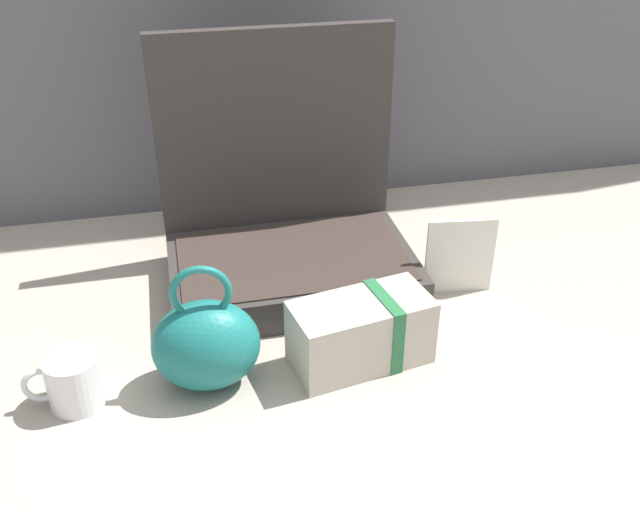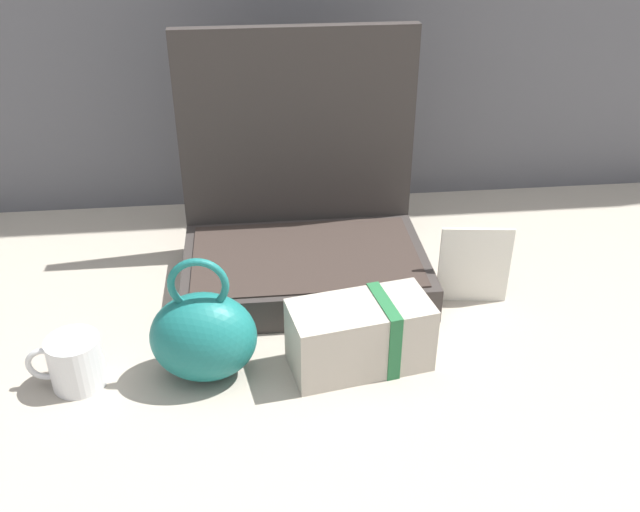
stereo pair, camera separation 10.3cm
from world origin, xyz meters
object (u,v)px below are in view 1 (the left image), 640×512
(open_suitcase, at_px, (286,226))
(cream_toiletry_bag, at_px, (363,332))
(teal_pouch_handbag, at_px, (206,344))
(coffee_mug, at_px, (73,381))
(info_card_left, at_px, (460,256))

(open_suitcase, xyz_separation_m, cream_toiletry_bag, (0.07, -0.28, -0.04))
(open_suitcase, height_order, teal_pouch_handbag, open_suitcase)
(coffee_mug, bearing_deg, open_suitcase, 38.05)
(cream_toiletry_bag, distance_m, coffee_mug, 0.43)
(cream_toiletry_bag, bearing_deg, teal_pouch_handbag, -179.60)
(open_suitcase, bearing_deg, coffee_mug, -141.95)
(teal_pouch_handbag, bearing_deg, coffee_mug, -179.77)
(coffee_mug, height_order, info_card_left, info_card_left)
(info_card_left, bearing_deg, cream_toiletry_bag, -138.04)
(cream_toiletry_bag, relative_size, coffee_mug, 2.02)
(teal_pouch_handbag, relative_size, cream_toiletry_bag, 0.91)
(open_suitcase, height_order, cream_toiletry_bag, open_suitcase)
(cream_toiletry_bag, xyz_separation_m, coffee_mug, (-0.43, -0.00, -0.01))
(open_suitcase, height_order, info_card_left, open_suitcase)
(cream_toiletry_bag, xyz_separation_m, info_card_left, (0.22, 0.15, 0.02))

